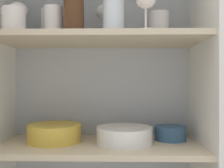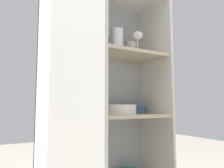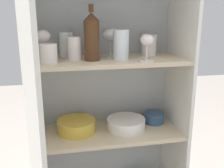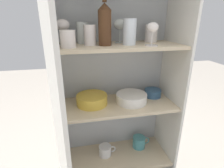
{
  "view_description": "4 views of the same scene",
  "coord_description": "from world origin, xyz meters",
  "px_view_note": "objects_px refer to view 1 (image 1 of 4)",
  "views": [
    {
      "loc": [
        0.07,
        -0.82,
        0.96
      ],
      "look_at": [
        0.05,
        0.2,
        0.96
      ],
      "focal_mm": 42.0,
      "sensor_mm": 36.0,
      "label": 1
    },
    {
      "loc": [
        -0.65,
        -1.04,
        0.79
      ],
      "look_at": [
        0.03,
        0.15,
        0.93
      ],
      "focal_mm": 35.0,
      "sensor_mm": 36.0,
      "label": 2
    },
    {
      "loc": [
        -0.25,
        -1.14,
        1.37
      ],
      "look_at": [
        0.02,
        0.19,
        0.99
      ],
      "focal_mm": 42.0,
      "sensor_mm": 36.0,
      "label": 3
    },
    {
      "loc": [
        -0.26,
        -0.89,
        1.28
      ],
      "look_at": [
        -0.03,
        0.22,
        0.86
      ],
      "focal_mm": 28.0,
      "sensor_mm": 36.0,
      "label": 4
    }
  ],
  "objects_px": {
    "wine_bottle": "(74,4)",
    "plate_stack_white": "(124,135)",
    "mixing_bowl_large": "(54,132)",
    "serving_bowl_small": "(170,132)"
  },
  "relations": [
    {
      "from": "wine_bottle",
      "to": "plate_stack_white",
      "type": "xyz_separation_m",
      "value": [
        0.19,
        0.03,
        -0.49
      ]
    },
    {
      "from": "wine_bottle",
      "to": "plate_stack_white",
      "type": "relative_size",
      "value": 1.26
    },
    {
      "from": "wine_bottle",
      "to": "mixing_bowl_large",
      "type": "height_order",
      "value": "wine_bottle"
    },
    {
      "from": "serving_bowl_small",
      "to": "plate_stack_white",
      "type": "bearing_deg",
      "value": -161.89
    },
    {
      "from": "mixing_bowl_large",
      "to": "plate_stack_white",
      "type": "bearing_deg",
      "value": -5.08
    },
    {
      "from": "wine_bottle",
      "to": "mixing_bowl_large",
      "type": "bearing_deg",
      "value": 146.02
    },
    {
      "from": "mixing_bowl_large",
      "to": "serving_bowl_small",
      "type": "height_order",
      "value": "mixing_bowl_large"
    },
    {
      "from": "plate_stack_white",
      "to": "serving_bowl_small",
      "type": "bearing_deg",
      "value": 18.11
    },
    {
      "from": "mixing_bowl_large",
      "to": "serving_bowl_small",
      "type": "relative_size",
      "value": 1.7
    },
    {
      "from": "wine_bottle",
      "to": "serving_bowl_small",
      "type": "bearing_deg",
      "value": 14.22
    }
  ]
}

